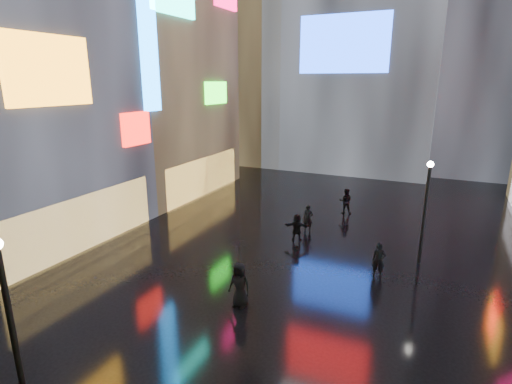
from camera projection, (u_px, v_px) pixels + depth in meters
The scene contains 11 objects.
ground at pixel (316, 243), 22.50m from camera, with size 140.00×140.00×0.00m, color black.
building_left_far at pixel (147, 52), 31.29m from camera, with size 10.28×12.00×22.00m.
tower_flank_left at pixel (255, 42), 43.92m from camera, with size 10.00×10.00×26.00m, color black.
lamp_near at pixel (11, 321), 10.07m from camera, with size 0.30×0.30×5.20m.
lamp_far at pixel (425, 207), 19.23m from camera, with size 0.30×0.30×5.20m.
pedestrian_4 at pixel (240, 285), 15.97m from camera, with size 0.91×0.59×1.87m, color black.
pedestrian_5 at pixel (297, 227), 22.64m from camera, with size 1.47×0.47×1.59m, color black.
pedestrian_6 at pixel (308, 218), 24.05m from camera, with size 0.59×0.39×1.62m, color black.
pedestrian_7 at pixel (346, 201), 27.30m from camera, with size 0.85×0.66×1.75m, color black.
umbrella_2 at pixel (239, 253), 15.60m from camera, with size 1.02×1.04×0.94m, color black.
pedestrian_8 at pixel (379, 260), 18.40m from camera, with size 0.60×0.40×1.65m, color black.
Camera 1 is at (5.75, -0.38, 8.80)m, focal length 28.00 mm.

